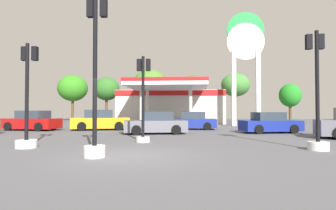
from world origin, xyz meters
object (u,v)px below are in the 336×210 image
(traffic_signal_1, at_px, (143,106))
(tree_5, at_px, (290,96))
(tree_0, at_px, (73,88))
(car_3, at_px, (191,121))
(traffic_signal_0, at_px, (95,97))
(traffic_signal_2, at_px, (27,115))
(car_2, at_px, (270,123))
(car_0, at_px, (156,124))
(tree_4, at_px, (235,85))
(station_pole_sign, at_px, (246,54))
(car_4, at_px, (32,121))
(traffic_signal_3, at_px, (317,109))
(tree_1, at_px, (107,89))
(car_1, at_px, (101,121))
(tree_2, at_px, (150,82))
(tree_3, at_px, (192,89))

(traffic_signal_1, height_order, tree_5, tree_5)
(tree_0, bearing_deg, car_3, -45.45)
(traffic_signal_0, bearing_deg, traffic_signal_2, 150.84)
(car_2, bearing_deg, tree_5, 66.50)
(car_2, bearing_deg, tree_0, 137.34)
(car_0, distance_m, tree_4, 22.55)
(station_pole_sign, distance_m, car_0, 14.47)
(traffic_signal_1, bearing_deg, car_4, 143.75)
(traffic_signal_3, bearing_deg, traffic_signal_2, -179.08)
(car_0, relative_size, car_2, 1.02)
(traffic_signal_3, relative_size, tree_5, 0.84)
(traffic_signal_3, distance_m, tree_5, 30.56)
(traffic_signal_3, bearing_deg, car_3, 112.13)
(tree_1, distance_m, tree_5, 26.13)
(traffic_signal_0, distance_m, tree_1, 30.22)
(car_2, bearing_deg, car_4, 175.85)
(car_1, relative_size, traffic_signal_1, 1.16)
(traffic_signal_0, distance_m, tree_5, 35.66)
(car_0, relative_size, tree_2, 0.57)
(station_pole_sign, distance_m, car_1, 15.78)
(tree_1, bearing_deg, car_1, -74.39)
(car_3, bearing_deg, tree_1, 127.00)
(station_pole_sign, distance_m, car_2, 11.08)
(car_0, height_order, car_4, car_4)
(car_1, distance_m, car_4, 5.20)
(car_4, bearing_deg, traffic_signal_2, -59.88)
(tree_4, bearing_deg, car_1, -128.22)
(tree_5, bearing_deg, traffic_signal_3, -108.61)
(car_2, distance_m, tree_2, 22.91)
(car_0, height_order, traffic_signal_2, traffic_signal_2)
(tree_2, xyz_separation_m, tree_5, (19.91, 1.27, -1.91))
(car_4, height_order, tree_3, tree_3)
(car_2, height_order, car_4, car_4)
(car_2, xyz_separation_m, car_3, (-5.22, 3.14, 0.01))
(traffic_signal_2, relative_size, tree_0, 0.60)
(car_2, xyz_separation_m, car_4, (-17.45, 1.27, 0.05))
(car_3, height_order, tree_5, tree_5)
(traffic_signal_0, relative_size, tree_3, 0.80)
(tree_1, xyz_separation_m, tree_2, (6.12, 0.85, 1.01))
(car_0, relative_size, tree_4, 0.63)
(traffic_signal_3, xyz_separation_m, tree_5, (9.73, 28.89, 2.16))
(tree_3, bearing_deg, tree_0, 173.62)
(traffic_signal_1, bearing_deg, tree_2, 97.18)
(station_pole_sign, bearing_deg, traffic_signal_3, -93.35)
(traffic_signal_3, bearing_deg, tree_2, 110.22)
(car_3, bearing_deg, tree_5, 51.09)
(traffic_signal_0, height_order, tree_5, tree_5)
(traffic_signal_1, xyz_separation_m, tree_1, (-9.33, 24.65, 2.90))
(car_1, bearing_deg, car_4, -171.30)
(tree_3, bearing_deg, traffic_signal_0, -97.10)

